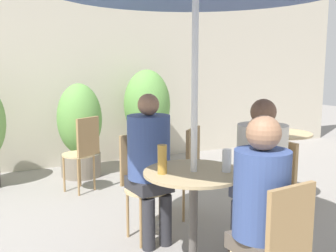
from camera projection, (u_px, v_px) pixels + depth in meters
The scene contains 15 objects.
storefront_wall at pixel (60, 60), 5.43m from camera, with size 10.00×0.06×3.00m.
cafe_table_near at pixel (193, 199), 2.66m from camera, with size 0.68×0.68×0.75m.
cafe_table_far at pixel (281, 153), 4.13m from camera, with size 0.62×0.62×0.75m.
bistro_chair_0 at pixel (277, 247), 2.03m from camera, with size 0.37×0.38×0.87m.
bistro_chair_1 at pixel (272, 186), 3.05m from camera, with size 0.38×0.37×0.87m.
bistro_chair_2 at pixel (142, 177), 3.30m from camera, with size 0.37×0.38×0.87m.
bistro_chair_3 at pixel (185, 164), 3.71m from camera, with size 0.42×0.42×0.87m.
bistro_chair_4 at pixel (84, 148), 4.42m from camera, with size 0.41×0.42×0.87m.
seated_person_0 at pixel (259, 203), 2.12m from camera, with size 0.30×0.32×1.20m.
seated_person_1 at pixel (260, 165), 2.95m from camera, with size 0.40×0.38×1.20m.
seated_person_2 at pixel (150, 157), 3.15m from camera, with size 0.34×0.37×1.23m.
beer_glass_0 at pixel (162, 159), 2.56m from camera, with size 0.06×0.06×0.19m.
beer_glass_1 at pixel (227, 161), 2.61m from camera, with size 0.06×0.06×0.15m.
potted_plant_1 at pixel (80, 129), 5.07m from camera, with size 0.57×0.57×1.21m.
potted_plant_2 at pixel (147, 111), 5.61m from camera, with size 0.66×0.66×1.38m.
Camera 1 is at (-1.02, -2.05, 1.46)m, focal length 42.00 mm.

